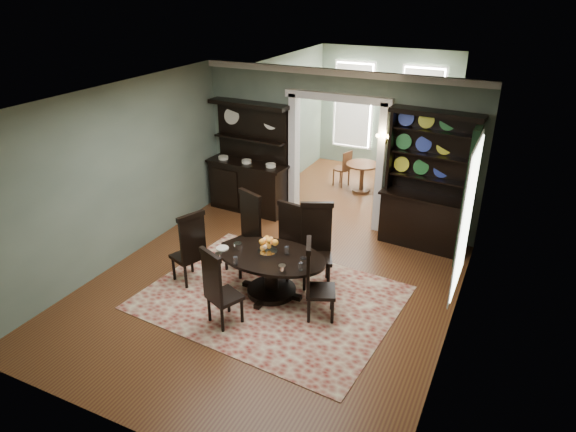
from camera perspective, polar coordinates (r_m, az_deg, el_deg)
name	(u,v)px	position (r m, az deg, el deg)	size (l,w,h in m)	color
room	(264,200)	(7.42, -2.64, 1.80)	(5.51, 6.01, 3.01)	brown
parlor	(375,118)	(12.31, 9.66, 10.64)	(3.51, 3.50, 3.01)	brown
doorway_trim	(337,143)	(9.95, 5.44, 8.07)	(2.08, 0.25, 2.57)	silver
right_window	(467,209)	(7.49, 19.24, 0.77)	(0.15, 1.47, 2.12)	white
wall_sconce	(384,137)	(9.47, 10.62, 8.58)	(0.27, 0.21, 0.21)	#B59430
rug	(271,297)	(8.03, -1.92, -9.03)	(3.72, 2.85, 0.01)	maroon
dining_table	(271,267)	(7.89, -1.88, -5.68)	(1.77, 1.66, 0.68)	black
centerpiece	(267,250)	(7.79, -2.30, -3.75)	(1.52, 0.98, 0.25)	white
chair_far_left	(247,230)	(8.47, -4.62, -1.58)	(0.65, 0.64, 1.37)	black
chair_far_mid	(288,239)	(8.27, -0.02, -2.61)	(0.52, 0.50, 1.27)	black
chair_far_right	(316,242)	(8.10, 3.18, -2.90)	(0.65, 0.64, 1.35)	black
chair_end_left	(190,247)	(8.20, -10.79, -3.38)	(0.57, 0.59, 1.25)	black
chair_end_right	(314,279)	(7.30, 2.91, -6.98)	(0.56, 0.57, 1.21)	black
chair_near	(218,287)	(7.19, -7.81, -7.81)	(0.58, 0.56, 1.20)	black
sideboard	(249,174)	(10.72, -4.33, 4.70)	(1.75, 0.70, 2.27)	black
welsh_dresser	(426,199)	(9.51, 15.10, 1.85)	(1.63, 0.72, 2.48)	black
parlor_table	(362,173)	(11.83, 8.22, 4.70)	(0.73, 0.73, 0.68)	#503016
parlor_chair_left	(344,167)	(12.10, 6.20, 5.38)	(0.40, 0.40, 0.87)	#503016
parlor_chair_right	(386,169)	(11.85, 10.80, 5.11)	(0.47, 0.46, 1.04)	#503016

